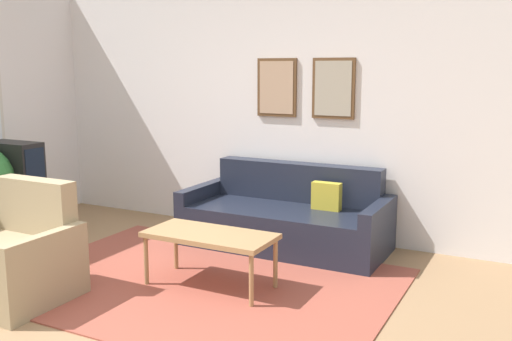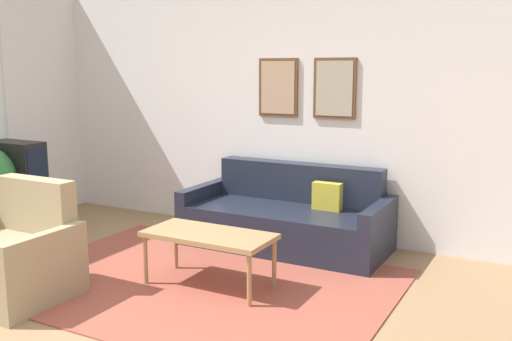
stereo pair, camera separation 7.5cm
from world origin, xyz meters
TOP-DOWN VIEW (x-y plane):
  - ground_plane at (0.00, 0.00)m, footprint 16.00×16.00m
  - area_rug at (0.41, 1.04)m, footprint 3.11×2.29m
  - wall_back at (0.01, 2.76)m, footprint 8.00×0.09m
  - couch at (0.63, 2.30)m, footprint 1.99×0.90m
  - coffee_table at (0.53, 1.02)m, footprint 1.04×0.49m
  - tv_stand at (-1.89, 1.20)m, footprint 0.67×0.50m
  - tv at (-1.89, 1.20)m, footprint 0.61×0.28m
  - armchair at (-0.70, 0.15)m, footprint 0.91×0.76m
  - potted_plant_by_window at (-2.00, 1.33)m, footprint 0.53×0.53m

SIDE VIEW (x-z plane):
  - ground_plane at x=0.00m, z-range 0.00..0.00m
  - area_rug at x=0.41m, z-range 0.00..0.01m
  - couch at x=0.63m, z-range -0.12..0.67m
  - armchair at x=-0.70m, z-range -0.15..0.74m
  - tv_stand at x=-1.89m, z-range 0.00..0.61m
  - coffee_table at x=0.53m, z-range 0.19..0.64m
  - potted_plant_by_window at x=-2.00m, z-range 0.10..0.95m
  - tv at x=-1.89m, z-range 0.61..1.02m
  - wall_back at x=0.01m, z-range 0.00..2.70m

